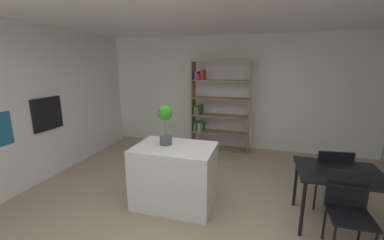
{
  "coord_description": "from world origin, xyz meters",
  "views": [
    {
      "loc": [
        0.86,
        -2.89,
        2.07
      ],
      "look_at": [
        -0.17,
        0.63,
        1.22
      ],
      "focal_mm": 22.6,
      "sensor_mm": 36.0,
      "label": 1
    }
  ],
  "objects_px": {
    "potted_plant_on_island": "(165,121)",
    "dining_chair_far": "(330,173)",
    "open_bookshelf": "(216,107)",
    "dining_chair_near": "(348,205)",
    "dining_table": "(339,178)",
    "kitchen_island": "(175,175)",
    "built_in_oven": "(47,114)"
  },
  "relations": [
    {
      "from": "potted_plant_on_island",
      "to": "dining_chair_far",
      "type": "distance_m",
      "value": 2.49
    },
    {
      "from": "open_bookshelf",
      "to": "potted_plant_on_island",
      "type": "bearing_deg",
      "value": -96.31
    },
    {
      "from": "dining_chair_far",
      "to": "dining_chair_near",
      "type": "relative_size",
      "value": 0.99
    },
    {
      "from": "dining_table",
      "to": "dining_chair_near",
      "type": "xyz_separation_m",
      "value": [
        -0.0,
        -0.43,
        -0.12
      ]
    },
    {
      "from": "open_bookshelf",
      "to": "dining_table",
      "type": "distance_m",
      "value": 3.22
    },
    {
      "from": "kitchen_island",
      "to": "potted_plant_on_island",
      "type": "relative_size",
      "value": 1.98
    },
    {
      "from": "built_in_oven",
      "to": "dining_table",
      "type": "distance_m",
      "value": 4.72
    },
    {
      "from": "kitchen_island",
      "to": "potted_plant_on_island",
      "type": "bearing_deg",
      "value": 161.07
    },
    {
      "from": "dining_table",
      "to": "dining_chair_far",
      "type": "height_order",
      "value": "dining_chair_far"
    },
    {
      "from": "kitchen_island",
      "to": "potted_plant_on_island",
      "type": "distance_m",
      "value": 0.83
    },
    {
      "from": "dining_chair_near",
      "to": "built_in_oven",
      "type": "bearing_deg",
      "value": 172.23
    },
    {
      "from": "open_bookshelf",
      "to": "dining_chair_far",
      "type": "relative_size",
      "value": 2.35
    },
    {
      "from": "kitchen_island",
      "to": "potted_plant_on_island",
      "type": "xyz_separation_m",
      "value": [
        -0.15,
        0.05,
        0.81
      ]
    },
    {
      "from": "kitchen_island",
      "to": "dining_chair_far",
      "type": "bearing_deg",
      "value": 13.4
    },
    {
      "from": "open_bookshelf",
      "to": "dining_chair_near",
      "type": "bearing_deg",
      "value": -54.61
    },
    {
      "from": "built_in_oven",
      "to": "dining_chair_far",
      "type": "height_order",
      "value": "built_in_oven"
    },
    {
      "from": "built_in_oven",
      "to": "potted_plant_on_island",
      "type": "xyz_separation_m",
      "value": [
        2.36,
        -0.19,
        0.07
      ]
    },
    {
      "from": "built_in_oven",
      "to": "open_bookshelf",
      "type": "bearing_deg",
      "value": 41.18
    },
    {
      "from": "built_in_oven",
      "to": "kitchen_island",
      "type": "xyz_separation_m",
      "value": [
        2.52,
        -0.24,
        -0.75
      ]
    },
    {
      "from": "dining_table",
      "to": "open_bookshelf",
      "type": "bearing_deg",
      "value": 129.87
    },
    {
      "from": "dining_chair_far",
      "to": "dining_chair_near",
      "type": "xyz_separation_m",
      "value": [
        -0.01,
        -0.86,
        0.0
      ]
    },
    {
      "from": "dining_chair_near",
      "to": "dining_table",
      "type": "bearing_deg",
      "value": 89.03
    },
    {
      "from": "potted_plant_on_island",
      "to": "dining_table",
      "type": "height_order",
      "value": "potted_plant_on_island"
    },
    {
      "from": "built_in_oven",
      "to": "dining_table",
      "type": "height_order",
      "value": "built_in_oven"
    },
    {
      "from": "dining_chair_near",
      "to": "kitchen_island",
      "type": "bearing_deg",
      "value": 170.43
    },
    {
      "from": "kitchen_island",
      "to": "dining_table",
      "type": "xyz_separation_m",
      "value": [
        2.17,
        0.09,
        0.22
      ]
    },
    {
      "from": "dining_table",
      "to": "dining_chair_near",
      "type": "distance_m",
      "value": 0.45
    },
    {
      "from": "potted_plant_on_island",
      "to": "kitchen_island",
      "type": "bearing_deg",
      "value": -18.93
    },
    {
      "from": "open_bookshelf",
      "to": "dining_chair_far",
      "type": "height_order",
      "value": "open_bookshelf"
    },
    {
      "from": "potted_plant_on_island",
      "to": "built_in_oven",
      "type": "bearing_deg",
      "value": 175.5
    },
    {
      "from": "built_in_oven",
      "to": "kitchen_island",
      "type": "bearing_deg",
      "value": -5.41
    },
    {
      "from": "built_in_oven",
      "to": "potted_plant_on_island",
      "type": "height_order",
      "value": "same"
    }
  ]
}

